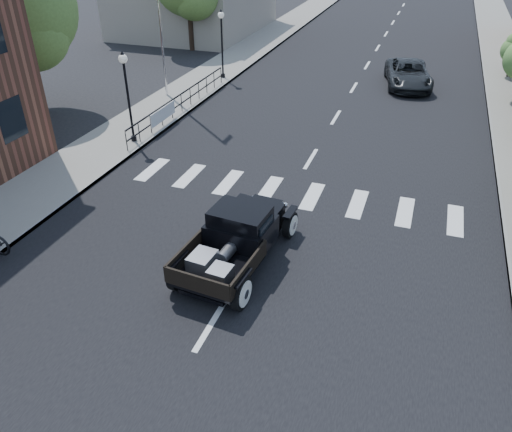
% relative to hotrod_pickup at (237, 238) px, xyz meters
% --- Properties ---
extents(ground, '(120.00, 120.00, 0.00)m').
position_rel_hotrod_pickup_xyz_m(ground, '(0.32, 0.42, -0.84)').
color(ground, black).
rests_on(ground, ground).
extents(road, '(14.00, 80.00, 0.02)m').
position_rel_hotrod_pickup_xyz_m(road, '(0.32, 15.42, -0.83)').
color(road, black).
rests_on(road, ground).
extents(road_markings, '(12.00, 60.00, 0.06)m').
position_rel_hotrod_pickup_xyz_m(road_markings, '(0.32, 10.42, -0.84)').
color(road_markings, silver).
rests_on(road_markings, ground).
extents(sidewalk_left, '(3.00, 80.00, 0.15)m').
position_rel_hotrod_pickup_xyz_m(sidewalk_left, '(-8.18, 15.42, -0.76)').
color(sidewalk_left, gray).
rests_on(sidewalk_left, ground).
extents(railing, '(0.08, 10.00, 1.00)m').
position_rel_hotrod_pickup_xyz_m(railing, '(-6.98, 10.42, -0.19)').
color(railing, black).
rests_on(railing, sidewalk_left).
extents(banner, '(0.04, 2.20, 0.60)m').
position_rel_hotrod_pickup_xyz_m(banner, '(-6.90, 8.42, -0.39)').
color(banner, silver).
rests_on(banner, sidewalk_left).
extents(lamp_post_b, '(0.36, 0.36, 3.78)m').
position_rel_hotrod_pickup_xyz_m(lamp_post_b, '(-7.28, 6.42, 1.20)').
color(lamp_post_b, black).
rests_on(lamp_post_b, sidewalk_left).
extents(lamp_post_c, '(0.36, 0.36, 3.78)m').
position_rel_hotrod_pickup_xyz_m(lamp_post_c, '(-7.28, 16.42, 1.20)').
color(lamp_post_c, black).
rests_on(lamp_post_c, sidewalk_left).
extents(big_tree_near, '(5.03, 5.03, 7.38)m').
position_rel_hotrod_pickup_xyz_m(big_tree_near, '(-13.68, 8.42, 2.85)').
color(big_tree_near, '#4D6E2F').
rests_on(big_tree_near, ground).
extents(small_tree_e, '(1.47, 1.47, 2.44)m').
position_rel_hotrod_pickup_xyz_m(small_tree_e, '(8.62, 22.21, 0.53)').
color(small_tree_e, '#4B7535').
rests_on(small_tree_e, sidewalk_right).
extents(hotrod_pickup, '(2.66, 5.01, 1.68)m').
position_rel_hotrod_pickup_xyz_m(hotrod_pickup, '(0.00, 0.00, 0.00)').
color(hotrod_pickup, black).
rests_on(hotrod_pickup, ground).
extents(second_car, '(3.19, 5.33, 1.39)m').
position_rel_hotrod_pickup_xyz_m(second_car, '(3.11, 18.75, -0.15)').
color(second_car, black).
rests_on(second_car, ground).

